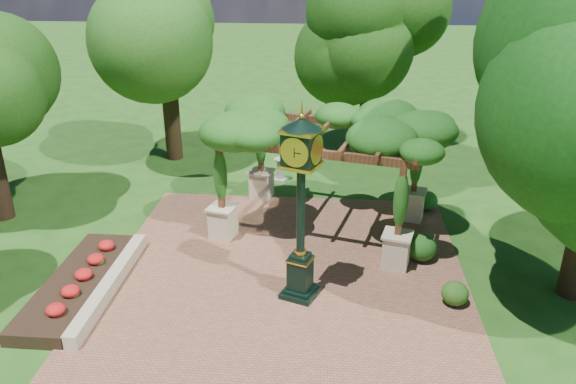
{
  "coord_description": "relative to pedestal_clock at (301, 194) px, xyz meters",
  "views": [
    {
      "loc": [
        1.21,
        -11.82,
        8.42
      ],
      "look_at": [
        0.0,
        2.5,
        2.2
      ],
      "focal_mm": 35.0,
      "sensor_mm": 36.0,
      "label": 1
    }
  ],
  "objects": [
    {
      "name": "border_wall",
      "position": [
        -5.07,
        -0.19,
        -2.74
      ],
      "size": [
        0.35,
        5.0,
        0.4
      ],
      "primitive_type": "cube",
      "color": "#C6B793",
      "rests_on": "ground"
    },
    {
      "name": "shrub_back",
      "position": [
        4.06,
        5.65,
        -2.56
      ],
      "size": [
        1.0,
        1.0,
        0.68
      ],
      "primitive_type": "ellipsoid",
      "rotation": [
        0.0,
        0.0,
        0.42
      ],
      "color": "#215B1A",
      "rests_on": "brick_plaza"
    },
    {
      "name": "pergola",
      "position": [
        0.42,
        3.98,
        0.32
      ],
      "size": [
        7.11,
        5.4,
        3.98
      ],
      "rotation": [
        0.0,
        0.0,
        -0.25
      ],
      "color": "beige",
      "rests_on": "brick_plaza"
    },
    {
      "name": "tree_north",
      "position": [
        2.21,
        12.3,
        2.21
      ],
      "size": [
        4.23,
        4.23,
        7.51
      ],
      "color": "black",
      "rests_on": "ground"
    },
    {
      "name": "sundial",
      "position": [
        -1.3,
        8.02,
        -2.54
      ],
      "size": [
        0.64,
        0.64,
        0.92
      ],
      "rotation": [
        0.0,
        0.0,
        -0.31
      ],
      "color": "#9B9B93",
      "rests_on": "ground"
    },
    {
      "name": "flower_bed",
      "position": [
        -5.97,
        -0.19,
        -2.76
      ],
      "size": [
        1.5,
        5.0,
        0.36
      ],
      "primitive_type": "cube",
      "color": "red",
      "rests_on": "ground"
    },
    {
      "name": "shrub_front",
      "position": [
        3.98,
        -0.08,
        -2.59
      ],
      "size": [
        0.79,
        0.79,
        0.63
      ],
      "primitive_type": "ellipsoid",
      "rotation": [
        0.0,
        0.0,
        0.14
      ],
      "color": "#285317",
      "rests_on": "brick_plaza"
    },
    {
      "name": "pedestal_clock",
      "position": [
        0.0,
        0.0,
        0.0
      ],
      "size": [
        1.25,
        1.25,
        4.93
      ],
      "rotation": [
        0.0,
        0.0,
        -0.36
      ],
      "color": "black",
      "rests_on": "brick_plaza"
    },
    {
      "name": "ground",
      "position": [
        -0.47,
        -0.69,
        -2.94
      ],
      "size": [
        120.0,
        120.0,
        0.0
      ],
      "primitive_type": "plane",
      "color": "#1E4714",
      "rests_on": "ground"
    },
    {
      "name": "shrub_mid",
      "position": [
        3.41,
        2.14,
        -2.51
      ],
      "size": [
        1.15,
        1.15,
        0.8
      ],
      "primitive_type": "ellipsoid",
      "rotation": [
        0.0,
        0.0,
        -0.38
      ],
      "color": "#1B4814",
      "rests_on": "brick_plaza"
    },
    {
      "name": "brick_plaza",
      "position": [
        -0.47,
        0.31,
        -2.92
      ],
      "size": [
        10.0,
        12.0,
        0.04
      ],
      "primitive_type": "cube",
      "color": "brown",
      "rests_on": "ground"
    },
    {
      "name": "tree_west_far",
      "position": [
        -6.17,
        10.24,
        2.21
      ],
      "size": [
        4.38,
        4.38,
        7.52
      ],
      "color": "#302012",
      "rests_on": "ground"
    }
  ]
}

